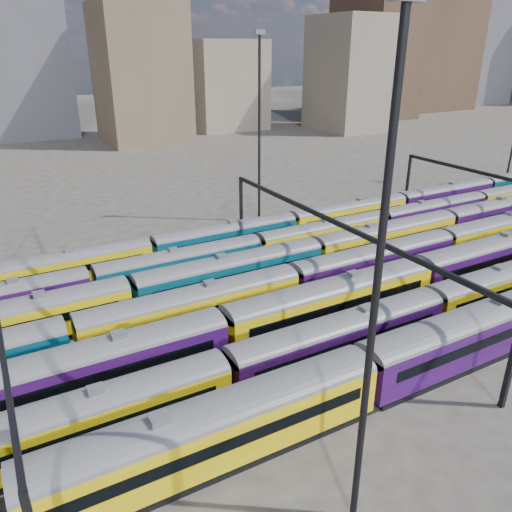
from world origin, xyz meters
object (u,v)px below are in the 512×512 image
rake_0 (214,426)px  rake_2 (83,367)px  rake_1 (226,371)px  mast_2 (377,286)px

rake_0 → rake_2: rake_0 is taller
rake_1 → rake_2: 10.09m
rake_2 → mast_2: mast_2 is taller
rake_0 → mast_2: 13.98m
rake_2 → mast_2: size_ratio=4.23×
rake_1 → rake_2: (-8.76, 5.00, 0.22)m
rake_0 → rake_1: bearing=57.1°
rake_0 → rake_2: (-5.52, 10.00, -0.12)m
rake_1 → mast_2: size_ratio=4.69×
rake_1 → mast_2: bearing=-81.8°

